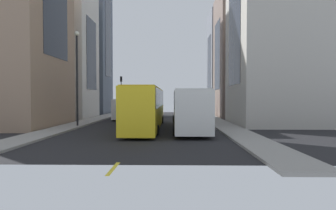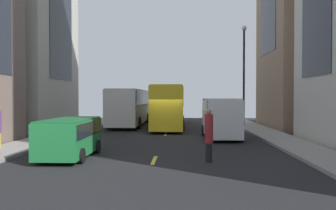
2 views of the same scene
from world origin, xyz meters
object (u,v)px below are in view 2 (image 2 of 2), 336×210
car_green_0 (70,135)px  pedestrian_crossing_near (209,134)px  city_bus_white (130,104)px  streetcar_yellow (169,103)px  delivery_van_white (221,115)px

car_green_0 → pedestrian_crossing_near: size_ratio=2.02×
pedestrian_crossing_near → city_bus_white: bearing=-143.4°
pedestrian_crossing_near → streetcar_yellow: bearing=-153.8°
delivery_van_white → streetcar_yellow: bearing=111.5°
car_green_0 → delivery_van_white: bearing=46.0°
car_green_0 → city_bus_white: bearing=89.9°
streetcar_yellow → pedestrian_crossing_near: size_ratio=6.82×
streetcar_yellow → delivery_van_white: size_ratio=2.64×
car_green_0 → pedestrian_crossing_near: pedestrian_crossing_near is taller
city_bus_white → car_green_0: size_ratio=2.77×
car_green_0 → pedestrian_crossing_near: 6.07m
city_bus_white → delivery_van_white: city_bus_white is taller
city_bus_white → pedestrian_crossing_near: bearing=-72.4°
city_bus_white → delivery_van_white: bearing=-54.4°
streetcar_yellow → car_green_0: 17.42m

